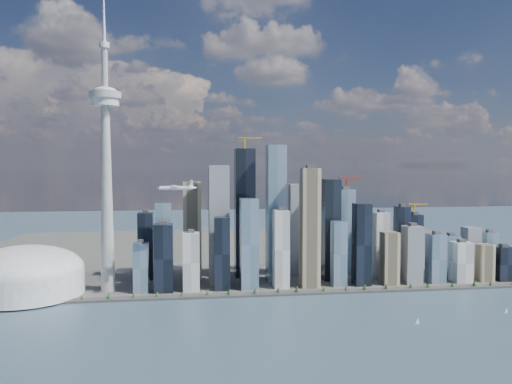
{
  "coord_description": "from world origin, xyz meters",
  "views": [
    {
      "loc": [
        -153.84,
        -612.84,
        229.36
      ],
      "look_at": [
        -35.34,
        260.0,
        183.19
      ],
      "focal_mm": 35.0,
      "sensor_mm": 36.0,
      "label": 1
    }
  ],
  "objects": [
    {
      "name": "ground",
      "position": [
        0.0,
        0.0,
        0.0
      ],
      "size": [
        4000.0,
        4000.0,
        0.0
      ],
      "primitive_type": "plane",
      "color": "#344B5C",
      "rests_on": "ground"
    },
    {
      "name": "seawall",
      "position": [
        0.0,
        250.0,
        2.0
      ],
      "size": [
        1100.0,
        22.0,
        4.0
      ],
      "primitive_type": "cube",
      "color": "#383838",
      "rests_on": "ground"
    },
    {
      "name": "land",
      "position": [
        0.0,
        700.0,
        1.5
      ],
      "size": [
        1400.0,
        900.0,
        3.0
      ],
      "primitive_type": "cube",
      "color": "#4C4C47",
      "rests_on": "ground"
    },
    {
      "name": "shoreline_trees",
      "position": [
        0.0,
        250.0,
        8.78
      ],
      "size": [
        960.53,
        7.2,
        8.8
      ],
      "color": "#3F2D1E",
      "rests_on": "seawall"
    },
    {
      "name": "skyscraper_cluster",
      "position": [
        59.61,
        336.81,
        89.75
      ],
      "size": [
        736.0,
        142.0,
        287.2
      ],
      "color": "black",
      "rests_on": "land"
    },
    {
      "name": "needle_tower",
      "position": [
        -300.0,
        310.0,
        235.84
      ],
      "size": [
        56.0,
        56.0,
        550.5
      ],
      "color": "#979792",
      "rests_on": "land"
    },
    {
      "name": "dome_stadium",
      "position": [
        -440.0,
        300.0,
        39.44
      ],
      "size": [
        200.0,
        200.0,
        86.0
      ],
      "color": "#BCBCBC",
      "rests_on": "land"
    },
    {
      "name": "airplane",
      "position": [
        -173.47,
        221.87,
        193.67
      ],
      "size": [
        65.67,
        58.1,
        16.0
      ],
      "rotation": [
        0.0,
        0.0,
        0.08
      ],
      "color": "white",
      "rests_on": "ground"
    },
    {
      "name": "sailboat_west",
      "position": [
        174.68,
        62.48,
        3.2
      ],
      "size": [
        7.17,
        2.07,
        9.98
      ],
      "rotation": [
        0.0,
        0.0,
        -0.03
      ],
      "color": "silver",
      "rests_on": "ground"
    },
    {
      "name": "sailboat_east",
      "position": [
        337.04,
        94.97,
        2.86
      ],
      "size": [
        6.43,
        2.93,
        8.91
      ],
      "rotation": [
        0.0,
        0.0,
        0.23
      ],
      "color": "silver",
      "rests_on": "ground"
    }
  ]
}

